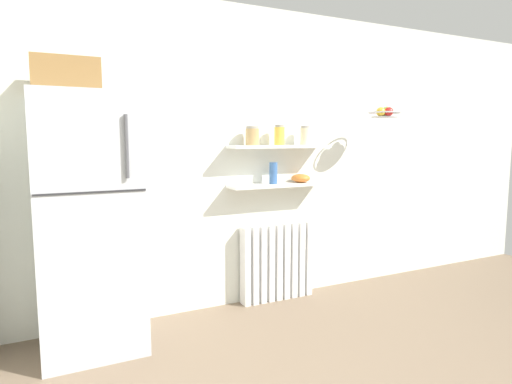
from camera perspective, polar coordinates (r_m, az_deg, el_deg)
name	(u,v)px	position (r m, az deg, el deg)	size (l,w,h in m)	color
ground_plane	(370,375)	(3.08, 14.53, -21.83)	(7.04, 7.04, 0.00)	#7A6651
back_wall	(259,158)	(4.00, 0.33, 4.44)	(7.04, 0.10, 2.60)	silver
refrigerator	(87,218)	(3.25, -20.97, -3.10)	(0.67, 0.67, 1.98)	#B7BABF
radiator	(277,262)	(4.10, 2.73, -8.99)	(0.70, 0.12, 0.70)	white
wall_shelf_lower	(279,185)	(3.94, 3.00, 0.91)	(0.94, 0.22, 0.03)	white
wall_shelf_upper	(279,147)	(3.92, 3.03, 5.87)	(0.94, 0.22, 0.03)	white
storage_jar_0	(252,136)	(3.79, -0.48, 7.24)	(0.11, 0.11, 0.16)	tan
storage_jar_1	(279,135)	(3.92, 3.04, 7.33)	(0.09, 0.09, 0.18)	yellow
storage_jar_2	(305,136)	(4.06, 6.34, 7.25)	(0.09, 0.09, 0.17)	beige
vase	(273,173)	(3.90, 2.25, 2.44)	(0.07, 0.07, 0.19)	#38609E
shelf_bowl	(301,178)	(4.05, 5.80, 1.78)	(0.17, 0.17, 0.08)	orange
hanging_fruit_basket	(384,113)	(4.30, 16.23, 9.78)	(0.29, 0.29, 0.10)	#B2B2B7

